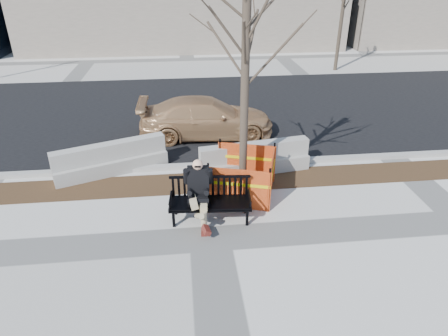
{
  "coord_description": "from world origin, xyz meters",
  "views": [
    {
      "loc": [
        -0.49,
        -7.32,
        5.67
      ],
      "look_at": [
        0.47,
        1.36,
        1.09
      ],
      "focal_mm": 31.93,
      "sensor_mm": 36.0,
      "label": 1
    }
  ],
  "objects_px": {
    "tree_fence": "(242,193)",
    "bench": "(211,219)",
    "jersey_barrier_left": "(113,172)",
    "jersey_barrier_right": "(254,171)",
    "sedan": "(207,135)",
    "seated_man": "(199,218)"
  },
  "relations": [
    {
      "from": "seated_man",
      "to": "jersey_barrier_left",
      "type": "relative_size",
      "value": 0.48
    },
    {
      "from": "bench",
      "to": "seated_man",
      "type": "height_order",
      "value": "seated_man"
    },
    {
      "from": "sedan",
      "to": "jersey_barrier_left",
      "type": "height_order",
      "value": "sedan"
    },
    {
      "from": "seated_man",
      "to": "tree_fence",
      "type": "xyz_separation_m",
      "value": [
        1.24,
        1.08,
        0.0
      ]
    },
    {
      "from": "tree_fence",
      "to": "sedan",
      "type": "bearing_deg",
      "value": 99.29
    },
    {
      "from": "jersey_barrier_left",
      "to": "seated_man",
      "type": "bearing_deg",
      "value": -68.94
    },
    {
      "from": "tree_fence",
      "to": "jersey_barrier_left",
      "type": "height_order",
      "value": "tree_fence"
    },
    {
      "from": "seated_man",
      "to": "jersey_barrier_right",
      "type": "height_order",
      "value": "seated_man"
    },
    {
      "from": "jersey_barrier_left",
      "to": "jersey_barrier_right",
      "type": "height_order",
      "value": "same"
    },
    {
      "from": "sedan",
      "to": "bench",
      "type": "bearing_deg",
      "value": 177.62
    },
    {
      "from": "tree_fence",
      "to": "sedan",
      "type": "xyz_separation_m",
      "value": [
        -0.68,
        4.14,
        0.0
      ]
    },
    {
      "from": "bench",
      "to": "jersey_barrier_right",
      "type": "distance_m",
      "value": 2.79
    },
    {
      "from": "jersey_barrier_right",
      "to": "sedan",
      "type": "bearing_deg",
      "value": 103.41
    },
    {
      "from": "tree_fence",
      "to": "bench",
      "type": "bearing_deg",
      "value": -129.87
    },
    {
      "from": "bench",
      "to": "seated_man",
      "type": "bearing_deg",
      "value": 168.89
    },
    {
      "from": "seated_man",
      "to": "sedan",
      "type": "distance_m",
      "value": 5.24
    },
    {
      "from": "bench",
      "to": "sedan",
      "type": "bearing_deg",
      "value": 91.22
    },
    {
      "from": "jersey_barrier_left",
      "to": "jersey_barrier_right",
      "type": "distance_m",
      "value": 4.26
    },
    {
      "from": "bench",
      "to": "jersey_barrier_left",
      "type": "xyz_separation_m",
      "value": [
        -2.73,
        2.79,
        0.0
      ]
    },
    {
      "from": "bench",
      "to": "tree_fence",
      "type": "xyz_separation_m",
      "value": [
        0.96,
        1.15,
        0.0
      ]
    },
    {
      "from": "bench",
      "to": "jersey_barrier_left",
      "type": "distance_m",
      "value": 3.91
    },
    {
      "from": "seated_man",
      "to": "bench",
      "type": "bearing_deg",
      "value": -11.11
    }
  ]
}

